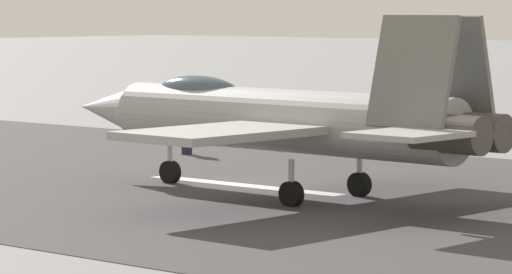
# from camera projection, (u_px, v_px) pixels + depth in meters

# --- Properties ---
(ground_plane) EXTENTS (400.00, 400.00, 0.00)m
(ground_plane) POSITION_uv_depth(u_px,v_px,m) (246.00, 186.00, 48.03)
(ground_plane) COLOR gray
(runway_strip) EXTENTS (240.00, 26.00, 0.02)m
(runway_strip) POSITION_uv_depth(u_px,v_px,m) (246.00, 186.00, 48.02)
(runway_strip) COLOR #3C3B3D
(runway_strip) RESTS_ON ground
(fighter_jet) EXTENTS (17.54, 13.32, 5.64)m
(fighter_jet) POSITION_uv_depth(u_px,v_px,m) (280.00, 118.00, 45.25)
(fighter_jet) COLOR #A6A5A8
(fighter_jet) RESTS_ON ground
(crew_person) EXTENTS (0.28, 0.70, 1.60)m
(crew_person) POSITION_uv_depth(u_px,v_px,m) (187.00, 135.00, 58.25)
(crew_person) COLOR #1E2338
(crew_person) RESTS_ON ground
(marker_cone_mid) EXTENTS (0.44, 0.44, 0.55)m
(marker_cone_mid) POSITION_uv_depth(u_px,v_px,m) (436.00, 150.00, 57.34)
(marker_cone_mid) COLOR orange
(marker_cone_mid) RESTS_ON ground
(marker_cone_far) EXTENTS (0.44, 0.44, 0.55)m
(marker_cone_far) POSITION_uv_depth(u_px,v_px,m) (162.00, 130.00, 67.07)
(marker_cone_far) COLOR orange
(marker_cone_far) RESTS_ON ground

